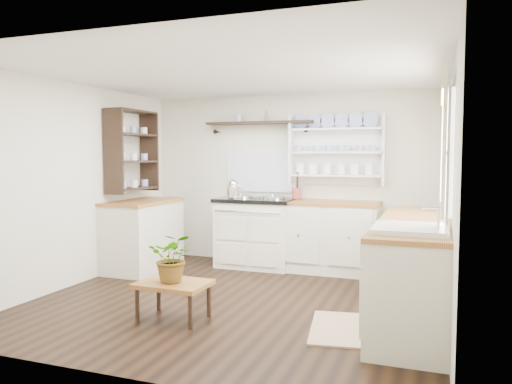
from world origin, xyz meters
TOP-DOWN VIEW (x-y plane):
  - floor at (0.00, 0.00)m, footprint 4.00×3.80m
  - wall_back at (0.00, 1.90)m, footprint 4.00×0.02m
  - wall_right at (2.00, 0.00)m, footprint 0.02×3.80m
  - wall_left at (-2.00, 0.00)m, footprint 0.02×3.80m
  - ceiling at (0.00, 0.00)m, footprint 4.00×3.80m
  - window at (1.95, 0.15)m, footprint 0.08×1.55m
  - aga_cooker at (-0.37, 1.57)m, footprint 1.02×0.71m
  - back_cabinets at (0.60, 1.60)m, footprint 1.27×0.63m
  - right_cabinets at (1.70, 0.10)m, footprint 0.62×2.43m
  - belfast_sink at (1.70, -0.65)m, footprint 0.55×0.60m
  - left_cabinets at (-1.70, 0.90)m, footprint 0.62×1.13m
  - plate_rack at (0.65, 1.86)m, footprint 1.20×0.22m
  - high_shelf at (-0.40, 1.78)m, footprint 1.50×0.29m
  - left_shelving at (-1.84, 0.90)m, footprint 0.28×0.80m
  - kettle at (-0.65, 1.45)m, footprint 0.18×0.18m
  - utensil_crock at (0.15, 1.68)m, footprint 0.12×0.12m
  - center_table at (-0.33, -0.73)m, footprint 0.64×0.46m
  - potted_plant at (-0.33, -0.73)m, footprint 0.49×0.46m
  - floor_rug at (1.17, -0.47)m, footprint 0.67×0.92m

SIDE VIEW (x-z plane):
  - floor at x=0.00m, z-range -0.01..0.01m
  - floor_rug at x=1.17m, z-range 0.00..0.02m
  - center_table at x=-0.33m, z-range 0.13..0.47m
  - right_cabinets at x=1.70m, z-range 0.01..0.91m
  - left_cabinets at x=-1.70m, z-range 0.01..0.91m
  - back_cabinets at x=0.60m, z-range 0.01..0.91m
  - aga_cooker at x=-0.37m, z-range -0.01..0.94m
  - potted_plant at x=-0.33m, z-range 0.34..0.79m
  - belfast_sink at x=1.70m, z-range 0.58..1.03m
  - utensil_crock at x=0.15m, z-range 0.91..1.06m
  - kettle at x=-0.65m, z-range 0.93..1.15m
  - wall_back at x=0.00m, z-range 0.00..2.30m
  - wall_right at x=2.00m, z-range 0.00..2.30m
  - wall_left at x=-2.00m, z-range 0.00..2.30m
  - left_shelving at x=-1.84m, z-range 1.02..2.08m
  - plate_rack at x=0.65m, z-range 1.11..2.01m
  - window at x=1.95m, z-range 0.95..2.17m
  - high_shelf at x=-0.40m, z-range 1.83..1.99m
  - ceiling at x=0.00m, z-range 2.29..2.30m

